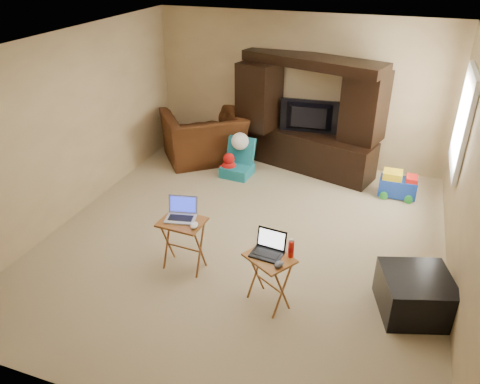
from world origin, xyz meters
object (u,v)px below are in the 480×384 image
at_px(mouse_right, 279,264).
at_px(water_bottle, 291,249).
at_px(tray_table_left, 184,245).
at_px(laptop_right, 267,246).
at_px(plush_toy, 229,164).
at_px(entertainment_center, 309,115).
at_px(ottoman, 415,294).
at_px(television, 309,118).
at_px(recliner, 204,137).
at_px(push_toy, 398,184).
at_px(laptop_left, 180,210).
at_px(tray_table_right, 269,281).
at_px(mouse_left, 194,225).
at_px(child_rocker, 237,158).

relative_size(mouse_right, water_bottle, 0.66).
xyz_separation_m(tray_table_left, laptop_right, (1.09, -0.25, 0.41)).
bearing_deg(plush_toy, entertainment_center, 33.22).
bearing_deg(ottoman, television, 121.02).
relative_size(recliner, water_bottle, 7.03).
bearing_deg(recliner, mouse_right, 85.62).
distance_m(tray_table_left, laptop_right, 1.19).
relative_size(push_toy, laptop_right, 1.74).
distance_m(entertainment_center, laptop_left, 3.32).
xyz_separation_m(tray_table_right, water_bottle, (0.20, 0.08, 0.40)).
bearing_deg(tray_table_left, mouse_right, -13.87).
bearing_deg(entertainment_center, mouse_left, -83.01).
height_order(entertainment_center, ottoman, entertainment_center).
xyz_separation_m(television, tray_table_left, (-0.75, -3.22, -0.59)).
height_order(entertainment_center, recliner, entertainment_center).
distance_m(child_rocker, mouse_right, 3.34).
distance_m(child_rocker, laptop_left, 2.58).
distance_m(recliner, tray_table_left, 3.14).
distance_m(tray_table_right, mouse_right, 0.38).
height_order(child_rocker, mouse_left, mouse_left).
bearing_deg(television, mouse_right, 93.55).
bearing_deg(mouse_right, television, 98.07).
relative_size(child_rocker, plush_toy, 1.54).
height_order(ottoman, laptop_left, laptop_left).
relative_size(television, tray_table_right, 1.57).
bearing_deg(water_bottle, ottoman, 14.20).
bearing_deg(child_rocker, mouse_left, -75.83).
bearing_deg(tray_table_left, ottoman, 6.29).
relative_size(push_toy, tray_table_left, 0.86).
bearing_deg(tray_table_left, mouse_left, -16.84).
bearing_deg(push_toy, water_bottle, -108.58).
bearing_deg(laptop_right, push_toy, 73.75).
xyz_separation_m(entertainment_center, water_bottle, (0.58, -3.45, -0.24)).
bearing_deg(recliner, water_bottle, 88.10).
relative_size(mouse_left, water_bottle, 0.70).
xyz_separation_m(entertainment_center, mouse_right, (0.51, -3.65, -0.31)).
xyz_separation_m(entertainment_center, laptop_left, (-0.78, -3.23, -0.18)).
bearing_deg(entertainment_center, recliner, -154.26).
bearing_deg(tray_table_right, mouse_left, -160.57).
bearing_deg(push_toy, child_rocker, -176.91).
relative_size(child_rocker, mouse_right, 5.02).
height_order(tray_table_left, mouse_right, mouse_right).
bearing_deg(mouse_right, entertainment_center, 97.99).
relative_size(tray_table_left, tray_table_right, 1.06).
bearing_deg(mouse_left, laptop_right, -11.39).
distance_m(plush_toy, tray_table_right, 3.17).
bearing_deg(tray_table_left, push_toy, 53.01).
distance_m(plush_toy, tray_table_left, 2.54).
height_order(plush_toy, mouse_left, mouse_left).
bearing_deg(tray_table_left, laptop_left, 138.39).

